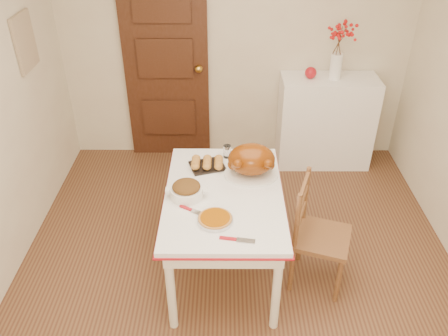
{
  "coord_description": "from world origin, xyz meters",
  "views": [
    {
      "loc": [
        -0.1,
        -2.45,
        2.67
      ],
      "look_at": [
        -0.11,
        0.21,
        0.93
      ],
      "focal_mm": 36.65,
      "sensor_mm": 36.0,
      "label": 1
    }
  ],
  "objects_px": {
    "turkey_platter": "(251,161)",
    "pumpkin_pie": "(215,219)",
    "kitchen_table": "(224,233)",
    "sideboard": "(325,122)",
    "chair_oak": "(322,235)"
  },
  "relations": [
    {
      "from": "sideboard",
      "to": "turkey_platter",
      "type": "height_order",
      "value": "turkey_platter"
    },
    {
      "from": "kitchen_table",
      "to": "sideboard",
      "type": "bearing_deg",
      "value": 57.17
    },
    {
      "from": "pumpkin_pie",
      "to": "kitchen_table",
      "type": "bearing_deg",
      "value": 79.85
    },
    {
      "from": "chair_oak",
      "to": "sideboard",
      "type": "bearing_deg",
      "value": 7.64
    },
    {
      "from": "sideboard",
      "to": "turkey_platter",
      "type": "xyz_separation_m",
      "value": [
        -0.84,
        -1.4,
        0.4
      ]
    },
    {
      "from": "sideboard",
      "to": "chair_oak",
      "type": "xyz_separation_m",
      "value": [
        -0.33,
        -1.73,
        -0.03
      ]
    },
    {
      "from": "chair_oak",
      "to": "turkey_platter",
      "type": "bearing_deg",
      "value": 75.79
    },
    {
      "from": "pumpkin_pie",
      "to": "turkey_platter",
      "type": "bearing_deg",
      "value": 64.37
    },
    {
      "from": "turkey_platter",
      "to": "kitchen_table",
      "type": "bearing_deg",
      "value": -140.71
    },
    {
      "from": "turkey_platter",
      "to": "pumpkin_pie",
      "type": "xyz_separation_m",
      "value": [
        -0.26,
        -0.54,
        -0.11
      ]
    },
    {
      "from": "kitchen_table",
      "to": "turkey_platter",
      "type": "bearing_deg",
      "value": 47.93
    },
    {
      "from": "kitchen_table",
      "to": "turkey_platter",
      "type": "height_order",
      "value": "turkey_platter"
    },
    {
      "from": "kitchen_table",
      "to": "chair_oak",
      "type": "height_order",
      "value": "chair_oak"
    },
    {
      "from": "sideboard",
      "to": "turkey_platter",
      "type": "distance_m",
      "value": 1.68
    },
    {
      "from": "sideboard",
      "to": "chair_oak",
      "type": "relative_size",
      "value": 1.07
    }
  ]
}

